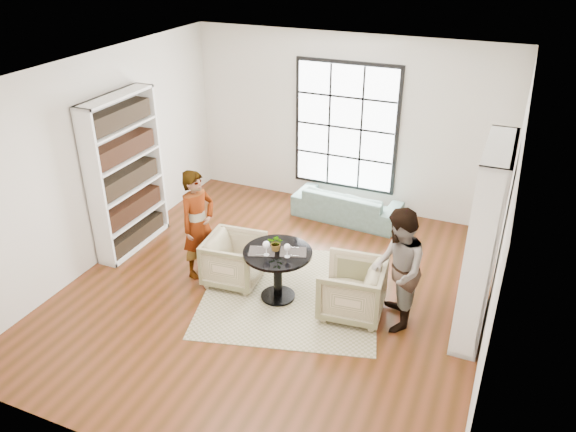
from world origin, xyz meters
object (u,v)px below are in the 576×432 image
at_px(pedestal_table, 278,264).
at_px(flower_centerpiece, 276,243).
at_px(person_left, 198,224).
at_px(armchair_left, 235,260).
at_px(person_right, 397,270).
at_px(sofa, 347,204).
at_px(wine_glass_right, 287,248).
at_px(wine_glass_left, 266,245).
at_px(armchair_right, 352,289).

height_order(pedestal_table, flower_centerpiece, flower_centerpiece).
relative_size(person_left, flower_centerpiece, 7.04).
height_order(armchair_left, person_right, person_right).
bearing_deg(sofa, wine_glass_right, 94.79).
bearing_deg(person_right, flower_centerpiece, -106.31).
height_order(person_right, wine_glass_left, person_right).
bearing_deg(person_right, armchair_left, -109.59).
xyz_separation_m(wine_glass_left, flower_centerpiece, (0.07, 0.16, -0.04)).
relative_size(person_left, wine_glass_left, 7.68).
distance_m(person_right, wine_glass_left, 1.67).
bearing_deg(armchair_left, person_right, -96.92).
relative_size(sofa, wine_glass_right, 9.48).
xyz_separation_m(armchair_right, wine_glass_right, (-0.84, -0.14, 0.50)).
relative_size(pedestal_table, armchair_right, 1.13).
distance_m(armchair_right, wine_glass_right, 0.99).
distance_m(wine_glass_left, flower_centerpiece, 0.18).
xyz_separation_m(person_left, flower_centerpiece, (1.24, -0.11, 0.04)).
height_order(pedestal_table, sofa, pedestal_table).
relative_size(armchair_left, armchair_right, 0.95).
xyz_separation_m(pedestal_table, wine_glass_right, (0.17, -0.07, 0.34)).
xyz_separation_m(sofa, flower_centerpiece, (-0.18, -2.56, 0.58)).
bearing_deg(flower_centerpiece, armchair_left, 170.88).
distance_m(pedestal_table, sofa, 2.59).
bearing_deg(wine_glass_left, person_right, 7.14).
relative_size(person_right, flower_centerpiece, 7.03).
xyz_separation_m(sofa, person_left, (-1.42, -2.45, 0.53)).
bearing_deg(person_left, person_right, -74.85).
relative_size(pedestal_table, sofa, 0.50).
distance_m(pedestal_table, flower_centerpiece, 0.31).
height_order(sofa, armchair_left, armchair_left).
bearing_deg(wine_glass_left, pedestal_table, 56.79).
height_order(armchair_right, flower_centerpiece, flower_centerpiece).
height_order(person_left, flower_centerpiece, person_left).
relative_size(pedestal_table, person_left, 0.57).
relative_size(armchair_right, person_right, 0.51).
distance_m(armchair_left, wine_glass_right, 1.05).
relative_size(armchair_right, flower_centerpiece, 3.57).
distance_m(armchair_left, person_left, 0.71).
bearing_deg(pedestal_table, flower_centerpiece, 144.65).
relative_size(armchair_left, flower_centerpiece, 3.39).
distance_m(pedestal_table, person_right, 1.58).
bearing_deg(wine_glass_right, sofa, 90.43).
bearing_deg(pedestal_table, armchair_left, 169.71).
relative_size(sofa, armchair_left, 2.36).
distance_m(pedestal_table, wine_glass_right, 0.38).
height_order(armchair_right, person_right, person_right).
height_order(armchair_left, wine_glass_right, wine_glass_right).
relative_size(pedestal_table, wine_glass_right, 4.76).
relative_size(pedestal_table, person_right, 0.57).
xyz_separation_m(person_left, wine_glass_left, (1.18, -0.27, 0.08)).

